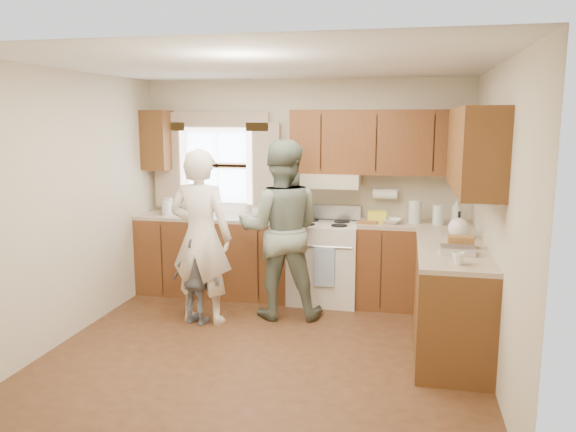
% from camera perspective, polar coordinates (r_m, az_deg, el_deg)
% --- Properties ---
extents(room, '(3.80, 3.80, 3.80)m').
position_cam_1_polar(room, '(4.90, -2.12, 0.41)').
color(room, '#442615').
rests_on(room, ground).
extents(kitchen_fixtures, '(3.80, 2.25, 2.15)m').
position_cam_1_polar(kitchen_fixtures, '(5.92, 6.25, -2.05)').
color(kitchen_fixtures, '#4B2410').
rests_on(kitchen_fixtures, ground).
extents(stove, '(0.76, 0.67, 1.07)m').
position_cam_1_polar(stove, '(6.39, 3.70, -4.54)').
color(stove, silver).
rests_on(stove, ground).
extents(woman_left, '(0.67, 0.47, 1.77)m').
position_cam_1_polar(woman_left, '(5.69, -8.84, -2.12)').
color(woman_left, white).
rests_on(woman_left, ground).
extents(woman_right, '(1.00, 0.83, 1.85)m').
position_cam_1_polar(woman_right, '(5.79, -0.75, -1.39)').
color(woman_right, '#233C31').
rests_on(woman_right, ground).
extents(child, '(0.57, 0.34, 0.91)m').
position_cam_1_polar(child, '(5.74, -9.29, -6.47)').
color(child, gray).
rests_on(child, ground).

